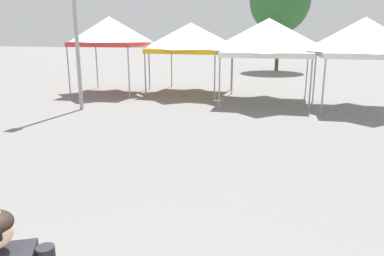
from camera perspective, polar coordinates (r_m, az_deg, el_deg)
The scene contains 5 objects.
canopy_tent_center at distance 18.33m, azimuth -12.48°, elevation 14.16°, with size 3.20×3.20×3.53m.
canopy_tent_behind_center at distance 17.86m, azimuth -0.20°, elevation 13.59°, with size 3.54×3.54×3.25m.
canopy_tent_left_of_center at distance 15.81m, azimuth 11.56°, elevation 13.41°, with size 3.59×3.59×3.36m.
canopy_tent_behind_left at distance 15.29m, azimuth 24.74°, elevation 12.46°, with size 3.25×3.25×3.35m.
tree_behind_tents_right at distance 29.69m, azimuth 13.27°, elevation 18.50°, with size 4.43×4.43×7.62m.
Camera 1 is at (1.51, -0.59, 2.76)m, focal length 35.01 mm.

